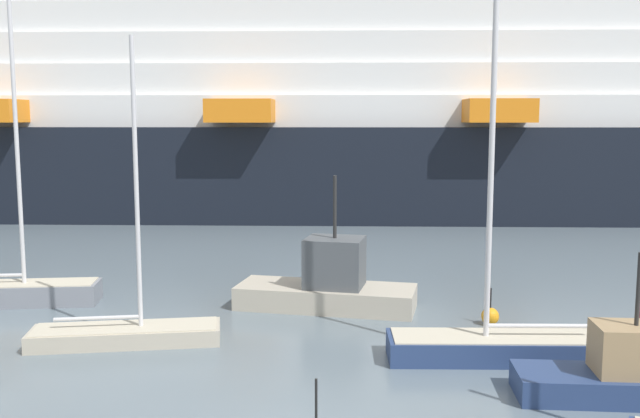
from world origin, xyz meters
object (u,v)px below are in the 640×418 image
at_px(cruise_ship, 471,114).
at_px(sailboat_4, 11,288).
at_px(sailboat_1, 126,330).
at_px(sailboat_2, 504,341).
at_px(channel_buoy_1, 490,316).
at_px(fishing_boat_2, 626,373).
at_px(fishing_boat_3, 329,285).

bearing_deg(cruise_ship, sailboat_4, -128.34).
height_order(sailboat_1, cruise_ship, cruise_ship).
xyz_separation_m(sailboat_2, cruise_ship, (3.63, 35.39, 7.09)).
distance_m(channel_buoy_1, cruise_ship, 32.74).
bearing_deg(sailboat_4, cruise_ship, 44.29).
height_order(sailboat_2, cruise_ship, cruise_ship).
xyz_separation_m(sailboat_2, sailboat_4, (-18.29, 5.05, 0.07)).
relative_size(fishing_boat_2, fishing_boat_3, 0.77).
relative_size(sailboat_4, fishing_boat_3, 1.92).
height_order(sailboat_1, fishing_boat_2, sailboat_1).
bearing_deg(channel_buoy_1, sailboat_2, -92.89).
distance_m(sailboat_1, sailboat_2, 12.04).
bearing_deg(fishing_boat_3, cruise_ship, 80.76).
bearing_deg(cruise_ship, fishing_boat_2, -93.97).
xyz_separation_m(sailboat_2, fishing_boat_3, (-5.70, 5.47, 0.32)).
distance_m(fishing_boat_2, fishing_boat_3, 11.75).
relative_size(sailboat_1, sailboat_4, 0.72).
xyz_separation_m(fishing_boat_3, channel_buoy_1, (5.88, -1.79, -0.60)).
distance_m(sailboat_4, channel_buoy_1, 18.53).
relative_size(sailboat_4, cruise_ship, 0.11).
xyz_separation_m(sailboat_1, sailboat_2, (12.03, -0.63, 0.15)).
relative_size(sailboat_4, fishing_boat_2, 2.49).
bearing_deg(channel_buoy_1, fishing_boat_3, 163.08).
bearing_deg(sailboat_2, sailboat_1, -6.51).
height_order(sailboat_2, sailboat_4, sailboat_4).
xyz_separation_m(sailboat_1, channel_buoy_1, (12.21, 3.04, -0.14)).
height_order(sailboat_1, sailboat_2, sailboat_2).
distance_m(sailboat_2, fishing_boat_3, 7.90).
bearing_deg(sailboat_1, sailboat_2, -15.12).
xyz_separation_m(sailboat_1, sailboat_4, (-6.26, 4.42, 0.22)).
bearing_deg(fishing_boat_3, sailboat_2, -35.76).
distance_m(sailboat_4, fishing_boat_2, 22.36).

